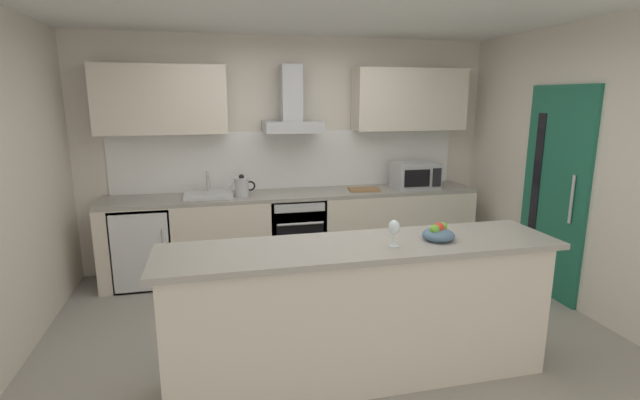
{
  "coord_description": "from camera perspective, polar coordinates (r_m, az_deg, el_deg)",
  "views": [
    {
      "loc": [
        -0.9,
        -3.38,
        1.93
      ],
      "look_at": [
        0.01,
        0.5,
        1.05
      ],
      "focal_mm": 26.02,
      "sensor_mm": 36.0,
      "label": 1
    }
  ],
  "objects": [
    {
      "name": "fruit_bowl",
      "position": [
        3.26,
        14.36,
        -4.03
      ],
      "size": [
        0.22,
        0.22,
        0.13
      ],
      "color": "slate",
      "rests_on": "counter_island"
    },
    {
      "name": "counter_island",
      "position": [
        3.28,
        5.01,
        -13.52
      ],
      "size": [
        2.69,
        0.64,
        0.98
      ],
      "color": "beige",
      "rests_on": "ground"
    },
    {
      "name": "kettle",
      "position": [
        5.0,
        -9.58,
        1.63
      ],
      "size": [
        0.29,
        0.15,
        0.24
      ],
      "color": "#B7BABC",
      "rests_on": "counter_back"
    },
    {
      "name": "wine_glass",
      "position": [
        3.04,
        9.11,
        -3.45
      ],
      "size": [
        0.08,
        0.08,
        0.18
      ],
      "color": "silver",
      "rests_on": "counter_island"
    },
    {
      "name": "oven",
      "position": [
        5.23,
        -3.05,
        -3.89
      ],
      "size": [
        0.6,
        0.62,
        0.8
      ],
      "color": "slate",
      "rests_on": "ground"
    },
    {
      "name": "ground",
      "position": [
        4.0,
        1.53,
        -16.59
      ],
      "size": [
        5.68,
        4.81,
        0.02
      ],
      "primitive_type": "cube",
      "color": "gray"
    },
    {
      "name": "refrigerator",
      "position": [
        5.21,
        -20.78,
        -5.17
      ],
      "size": [
        0.58,
        0.6,
        0.85
      ],
      "color": "white",
      "rests_on": "ground"
    },
    {
      "name": "chopping_board",
      "position": [
        5.29,
        5.44,
        1.3
      ],
      "size": [
        0.36,
        0.25,
        0.02
      ],
      "primitive_type": "cube",
      "rotation": [
        0.0,
        0.0,
        -0.1
      ],
      "color": "#9E7247",
      "rests_on": "counter_back"
    },
    {
      "name": "side_door",
      "position": [
        5.04,
        26.82,
        0.78
      ],
      "size": [
        0.08,
        0.85,
        2.05
      ],
      "color": "#1E664C",
      "rests_on": "ground"
    },
    {
      "name": "sink",
      "position": [
        5.05,
        -13.56,
        0.67
      ],
      "size": [
        0.5,
        0.4,
        0.26
      ],
      "color": "silver",
      "rests_on": "counter_back"
    },
    {
      "name": "wall_right",
      "position": [
        4.76,
        30.83,
        3.09
      ],
      "size": [
        0.12,
        4.81,
        2.6
      ],
      "primitive_type": "cube",
      "color": "silver",
      "rests_on": "ground"
    },
    {
      "name": "counter_back",
      "position": [
        5.26,
        -2.86,
        -3.9
      ],
      "size": [
        4.12,
        0.6,
        0.9
      ],
      "color": "beige",
      "rests_on": "ground"
    },
    {
      "name": "microwave",
      "position": [
        5.49,
        11.62,
        2.98
      ],
      "size": [
        0.5,
        0.38,
        0.3
      ],
      "color": "#B7BABC",
      "rests_on": "counter_back"
    },
    {
      "name": "backsplash_tile",
      "position": [
        5.39,
        -3.54,
        4.98
      ],
      "size": [
        3.98,
        0.02,
        0.66
      ],
      "primitive_type": "cube",
      "color": "white"
    },
    {
      "name": "range_hood",
      "position": [
        5.14,
        -3.48,
        10.85
      ],
      "size": [
        0.62,
        0.45,
        0.72
      ],
      "color": "#B7BABC"
    },
    {
      "name": "upper_cabinets",
      "position": [
        5.19,
        -3.34,
        12.22
      ],
      "size": [
        4.06,
        0.32,
        0.7
      ],
      "color": "beige"
    },
    {
      "name": "wall_back",
      "position": [
        5.46,
        -3.68,
        5.81
      ],
      "size": [
        5.68,
        0.12,
        2.6
      ],
      "primitive_type": "cube",
      "color": "silver",
      "rests_on": "ground"
    }
  ]
}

